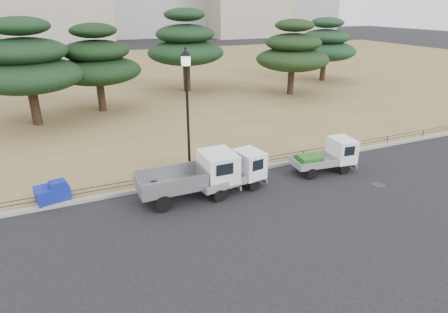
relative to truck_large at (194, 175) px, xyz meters
name	(u,v)px	position (x,y,z in m)	size (l,w,h in m)	color
ground	(242,200)	(1.77, -1.20, -1.04)	(220.00, 220.00, 0.00)	black
lawn	(123,79)	(1.77, 29.40, -0.96)	(120.00, 56.00, 0.15)	olive
curb	(219,175)	(1.77, 1.40, -0.96)	(120.00, 0.25, 0.16)	gray
truck_large	(194,175)	(0.00, 0.00, 0.00)	(4.30, 1.76, 1.87)	black
truck_kei_front	(235,172)	(1.94, -0.08, -0.20)	(3.34, 1.84, 1.68)	black
truck_kei_rear	(328,156)	(7.03, -0.12, -0.22)	(3.24, 1.60, 1.64)	black
street_lamp	(187,94)	(0.38, 1.70, 3.12)	(0.53, 0.53, 5.92)	black
pipe_fence	(218,167)	(1.77, 1.55, -0.60)	(38.00, 0.04, 0.40)	black
tarp_pile	(53,192)	(-5.66, 1.82, -0.54)	(1.47, 1.20, 0.87)	#14239C
manhole	(378,185)	(8.27, -2.40, -1.03)	(0.60, 0.60, 0.01)	#2D2D30
pine_west_near	(27,65)	(-6.54, 13.92, 3.17)	(7.04, 7.04, 7.04)	black
pine_center_left	(97,62)	(-1.98, 15.87, 2.86)	(6.39, 6.39, 6.49)	black
pine_center_right	(186,44)	(6.31, 20.10, 3.43)	(7.02, 7.02, 7.45)	black
pine_east_near	(293,52)	(14.62, 15.06, 2.90)	(6.50, 6.50, 6.57)	black
pine_east_far	(325,45)	(21.54, 19.44, 2.86)	(6.47, 6.47, 6.50)	black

